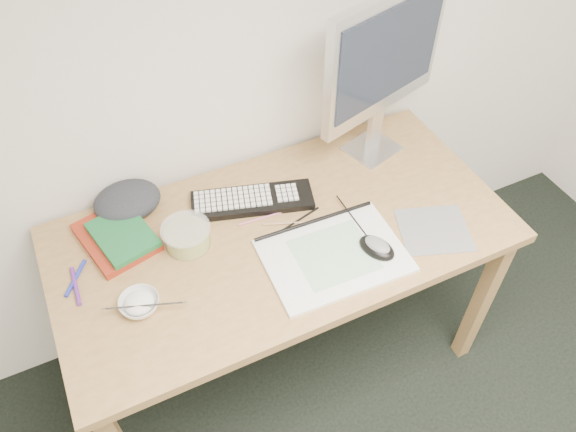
# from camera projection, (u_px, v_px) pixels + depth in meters

# --- Properties ---
(desk) EXTENTS (1.40, 0.70, 0.75)m
(desk) POSITION_uv_depth(u_px,v_px,m) (283.00, 248.00, 1.79)
(desk) COLOR #AB884E
(desk) RESTS_ON ground
(mousepad) EXTENTS (0.26, 0.25, 0.00)m
(mousepad) POSITION_uv_depth(u_px,v_px,m) (434.00, 230.00, 1.73)
(mousepad) COLOR slate
(mousepad) RESTS_ON desk
(sketchpad) EXTENTS (0.42, 0.31, 0.01)m
(sketchpad) POSITION_uv_depth(u_px,v_px,m) (334.00, 256.00, 1.65)
(sketchpad) COLOR white
(sketchpad) RESTS_ON desk
(keyboard) EXTENTS (0.41, 0.23, 0.02)m
(keyboard) POSITION_uv_depth(u_px,v_px,m) (252.00, 200.00, 1.80)
(keyboard) COLOR black
(keyboard) RESTS_ON desk
(monitor) EXTENTS (0.48, 0.19, 0.58)m
(monitor) POSITION_uv_depth(u_px,v_px,m) (385.00, 60.00, 1.72)
(monitor) COLOR silver
(monitor) RESTS_ON desk
(mouse) EXTENTS (0.11, 0.14, 0.04)m
(mouse) POSITION_uv_depth(u_px,v_px,m) (377.00, 245.00, 1.65)
(mouse) COLOR black
(mouse) RESTS_ON sketchpad
(rice_bowl) EXTENTS (0.13, 0.13, 0.03)m
(rice_bowl) POSITION_uv_depth(u_px,v_px,m) (140.00, 304.00, 1.53)
(rice_bowl) COLOR white
(rice_bowl) RESTS_ON desk
(chopsticks) EXTENTS (0.21, 0.09, 0.02)m
(chopsticks) POSITION_uv_depth(u_px,v_px,m) (144.00, 306.00, 1.50)
(chopsticks) COLOR #B1B1B3
(chopsticks) RESTS_ON rice_bowl
(fruit_tub) EXTENTS (0.18, 0.18, 0.07)m
(fruit_tub) POSITION_uv_depth(u_px,v_px,m) (187.00, 236.00, 1.66)
(fruit_tub) COLOR #CACE48
(fruit_tub) RESTS_ON desk
(book_red) EXTENTS (0.24, 0.28, 0.02)m
(book_red) POSITION_uv_depth(u_px,v_px,m) (116.00, 237.00, 1.69)
(book_red) COLOR maroon
(book_red) RESTS_ON desk
(book_green) EXTENTS (0.19, 0.24, 0.02)m
(book_green) POSITION_uv_depth(u_px,v_px,m) (123.00, 235.00, 1.67)
(book_green) COLOR #186030
(book_green) RESTS_ON book_red
(cloth_lump) EXTENTS (0.18, 0.15, 0.07)m
(cloth_lump) POSITION_uv_depth(u_px,v_px,m) (127.00, 201.00, 1.76)
(cloth_lump) COLOR #292B31
(cloth_lump) RESTS_ON desk
(pencil_pink) EXTENTS (0.16, 0.02, 0.01)m
(pencil_pink) POSITION_uv_depth(u_px,v_px,m) (263.00, 218.00, 1.76)
(pencil_pink) COLOR #CF678E
(pencil_pink) RESTS_ON desk
(pencil_tan) EXTENTS (0.17, 0.07, 0.01)m
(pencil_tan) POSITION_uv_depth(u_px,v_px,m) (291.00, 223.00, 1.74)
(pencil_tan) COLOR tan
(pencil_tan) RESTS_ON desk
(pencil_black) EXTENTS (0.17, 0.05, 0.01)m
(pencil_black) POSITION_uv_depth(u_px,v_px,m) (298.00, 221.00, 1.75)
(pencil_black) COLOR black
(pencil_black) RESTS_ON desk
(marker_blue) EXTENTS (0.08, 0.11, 0.01)m
(marker_blue) POSITION_uv_depth(u_px,v_px,m) (76.00, 278.00, 1.60)
(marker_blue) COLOR #1F2BA8
(marker_blue) RESTS_ON desk
(marker_orange) EXTENTS (0.04, 0.14, 0.01)m
(marker_orange) POSITION_uv_depth(u_px,v_px,m) (110.00, 251.00, 1.66)
(marker_orange) COLOR orange
(marker_orange) RESTS_ON desk
(marker_purple) EXTENTS (0.02, 0.14, 0.01)m
(marker_purple) POSITION_uv_depth(u_px,v_px,m) (76.00, 286.00, 1.58)
(marker_purple) COLOR #5E2588
(marker_purple) RESTS_ON desk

